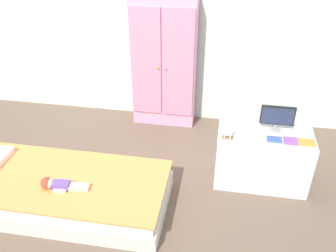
{
  "coord_description": "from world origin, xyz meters",
  "views": [
    {
      "loc": [
        0.87,
        -2.24,
        2.27
      ],
      "look_at": [
        0.42,
        0.41,
        0.56
      ],
      "focal_mm": 38.99,
      "sensor_mm": 36.0,
      "label": 1
    }
  ],
  "objects": [
    {
      "name": "book_blue",
      "position": [
        1.33,
        0.4,
        0.53
      ],
      "size": [
        0.12,
        0.08,
        0.02
      ],
      "primitive_type": "cube",
      "color": "blue",
      "rests_on": "tv_stand"
    },
    {
      "name": "book_purple",
      "position": [
        1.46,
        0.4,
        0.53
      ],
      "size": [
        0.11,
        0.1,
        0.02
      ],
      "primitive_type": "cube",
      "color": "#8E51B2",
      "rests_on": "tv_stand"
    },
    {
      "name": "tv_monitor",
      "position": [
        1.35,
        0.57,
        0.66
      ],
      "size": [
        0.29,
        0.1,
        0.24
      ],
      "color": "#99999E",
      "rests_on": "tv_stand"
    },
    {
      "name": "tv_stand",
      "position": [
        1.27,
        0.5,
        0.26
      ],
      "size": [
        0.82,
        0.42,
        0.52
      ],
      "primitive_type": "cube",
      "color": "silver",
      "rests_on": "ground_plane"
    },
    {
      "name": "book_orange",
      "position": [
        1.59,
        0.4,
        0.53
      ],
      "size": [
        0.14,
        0.1,
        0.02
      ],
      "primitive_type": "cube",
      "color": "orange",
      "rests_on": "tv_stand"
    },
    {
      "name": "ground_plane",
      "position": [
        0.0,
        0.0,
        -0.01
      ],
      "size": [
        10.0,
        10.0,
        0.02
      ],
      "primitive_type": "cube",
      "color": "brown"
    },
    {
      "name": "rocking_horse_toy",
      "position": [
        0.95,
        0.37,
        0.58
      ],
      "size": [
        0.1,
        0.04,
        0.12
      ],
      "color": "#8E6642",
      "rests_on": "tv_stand"
    },
    {
      "name": "doll",
      "position": [
        -0.4,
        -0.2,
        0.3
      ],
      "size": [
        0.39,
        0.14,
        0.1
      ],
      "color": "#6B4CB2",
      "rests_on": "bed"
    },
    {
      "name": "back_wall",
      "position": [
        0.0,
        1.57,
        1.35
      ],
      "size": [
        6.4,
        0.05,
        2.7
      ],
      "primitive_type": "cube",
      "color": "silver",
      "rests_on": "ground_plane"
    },
    {
      "name": "wardrobe",
      "position": [
        0.2,
        1.41,
        0.73
      ],
      "size": [
        0.69,
        0.27,
        1.45
      ],
      "color": "#E599BC",
      "rests_on": "ground_plane"
    },
    {
      "name": "bed",
      "position": [
        -0.43,
        -0.09,
        0.13
      ],
      "size": [
        1.83,
        0.82,
        0.26
      ],
      "color": "silver",
      "rests_on": "ground_plane"
    }
  ]
}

